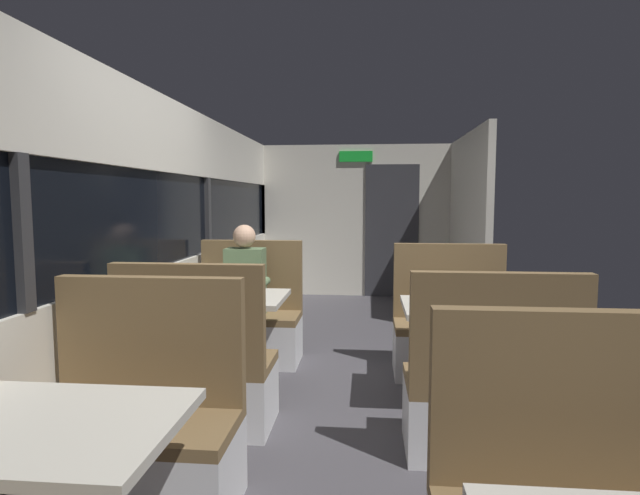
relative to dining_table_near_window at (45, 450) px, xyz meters
The scene contains 13 objects.
ground_plane 2.36m from the dining_table_near_window, 66.82° to the left, with size 3.30×9.20×0.02m, color #423F44.
carriage_window_panel_left 2.21m from the dining_table_near_window, 104.90° to the left, with size 0.09×8.48×2.30m.
carriage_end_bulkhead 6.38m from the dining_table_near_window, 81.37° to the left, with size 2.90×0.11×2.30m.
carriage_aisle_panel_right 5.63m from the dining_table_near_window, 65.26° to the left, with size 0.08×2.40×2.30m, color beige.
dining_table_near_window is the anchor object (origin of this frame).
bench_near_window_facing_entry 0.77m from the dining_table_near_window, 90.00° to the left, with size 0.95×0.50×1.10m.
dining_table_mid_window 2.26m from the dining_table_near_window, 90.00° to the left, with size 0.90×0.70×0.74m.
bench_mid_window_facing_end 1.59m from the dining_table_near_window, 90.00° to the left, with size 0.95×0.50×1.10m.
bench_mid_window_facing_entry 2.98m from the dining_table_near_window, 90.00° to the left, with size 0.95×0.50×1.10m.
dining_table_rear_aisle 2.73m from the dining_table_near_window, 49.02° to the left, with size 0.90×0.70×0.74m.
bench_rear_aisle_facing_end 2.27m from the dining_table_near_window, 37.26° to the left, with size 0.95×0.50×1.10m.
bench_rear_aisle_facing_entry 3.30m from the dining_table_near_window, 57.04° to the left, with size 0.95×0.50×1.10m.
seated_passenger 2.89m from the dining_table_near_window, 90.00° to the left, with size 0.47×0.55×1.26m.
Camera 1 is at (0.19, -3.66, 1.49)m, focal length 28.77 mm.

